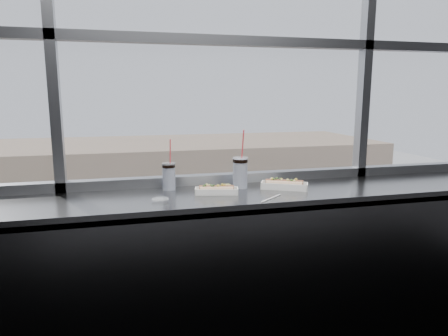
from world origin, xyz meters
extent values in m
plane|color=black|center=(0.00, 1.50, 0.55)|extent=(6.00, 0.00, 6.00)
cube|color=gray|center=(0.00, 1.23, 1.07)|extent=(6.00, 0.55, 0.06)
cube|color=gray|center=(0.00, 0.97, 0.55)|extent=(6.00, 0.04, 1.04)
cube|color=white|center=(-0.12, 1.21, 1.10)|extent=(0.26, 0.14, 0.01)
cube|color=white|center=(-0.12, 1.21, 1.12)|extent=(0.26, 0.14, 0.03)
cylinder|color=#E3B48D|center=(-0.12, 1.21, 1.13)|extent=(0.20, 0.09, 0.04)
cylinder|color=brown|center=(-0.12, 1.21, 1.14)|extent=(0.20, 0.07, 0.03)
cube|color=white|center=(0.32, 1.23, 1.10)|extent=(0.29, 0.21, 0.01)
cube|color=white|center=(0.32, 1.23, 1.12)|extent=(0.29, 0.21, 0.04)
cylinder|color=#E3B48D|center=(0.32, 1.23, 1.13)|extent=(0.22, 0.14, 0.05)
cylinder|color=brown|center=(0.32, 1.23, 1.14)|extent=(0.22, 0.13, 0.03)
cylinder|color=white|center=(-0.37, 1.39, 1.18)|extent=(0.08, 0.08, 0.16)
cylinder|color=black|center=(-0.37, 1.39, 1.25)|extent=(0.08, 0.08, 0.02)
cylinder|color=silver|center=(-0.37, 1.39, 1.26)|extent=(0.08, 0.08, 0.01)
cylinder|color=#FF3742|center=(-0.36, 1.39, 1.33)|extent=(0.01, 0.04, 0.16)
cylinder|color=white|center=(0.06, 1.34, 1.19)|extent=(0.09, 0.09, 0.18)
cylinder|color=black|center=(0.06, 1.34, 1.27)|extent=(0.09, 0.09, 0.02)
cylinder|color=silver|center=(0.06, 1.34, 1.29)|extent=(0.10, 0.10, 0.01)
cylinder|color=#FF3742|center=(0.08, 1.33, 1.37)|extent=(0.01, 0.05, 0.19)
cylinder|color=white|center=(0.15, 1.03, 1.10)|extent=(0.16, 0.14, 0.01)
ellipsoid|color=silver|center=(-0.45, 1.13, 1.11)|extent=(0.10, 0.07, 0.02)
plane|color=silver|center=(0.00, 45.00, -11.00)|extent=(120.00, 120.00, 0.00)
cube|color=black|center=(0.00, 21.50, -10.97)|extent=(80.00, 10.00, 0.06)
cube|color=silver|center=(0.00, 29.50, -10.98)|extent=(80.00, 6.00, 0.04)
cube|color=tan|center=(0.00, 39.50, -7.00)|extent=(50.00, 14.00, 8.00)
imported|color=#B4B4B4|center=(8.41, 17.50, -9.97)|extent=(3.18, 6.08, 1.94)
imported|color=#B8001F|center=(0.59, 17.50, -9.86)|extent=(2.84, 6.55, 2.16)
imported|color=navy|center=(15.76, 17.50, -9.85)|extent=(3.09, 6.68, 2.18)
imported|color=white|center=(10.94, 25.50, -9.85)|extent=(3.07, 6.69, 2.19)
imported|color=#66605B|center=(3.39, 29.78, -10.01)|extent=(0.85, 0.63, 1.90)
imported|color=#66605B|center=(-2.61, 29.99, -10.03)|extent=(0.82, 0.62, 1.85)
imported|color=#66605B|center=(8.89, 28.80, -9.83)|extent=(1.00, 0.75, 2.26)
cylinder|color=#47382B|center=(-8.17, 29.50, -9.78)|extent=(0.24, 0.24, 2.44)
sphere|color=#336229|center=(-8.17, 29.50, -7.55)|extent=(3.25, 3.25, 3.25)
cylinder|color=#47382B|center=(1.93, 29.50, -9.87)|extent=(0.23, 0.23, 2.26)
sphere|color=#336229|center=(1.93, 29.50, -7.79)|extent=(3.02, 3.02, 3.02)
cylinder|color=#47382B|center=(11.13, 29.50, -9.98)|extent=(0.20, 0.20, 2.05)
sphere|color=#336229|center=(11.13, 29.50, -8.10)|extent=(2.73, 2.73, 2.73)
camera|label=1|loc=(-0.63, -0.99, 1.67)|focal=32.00mm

